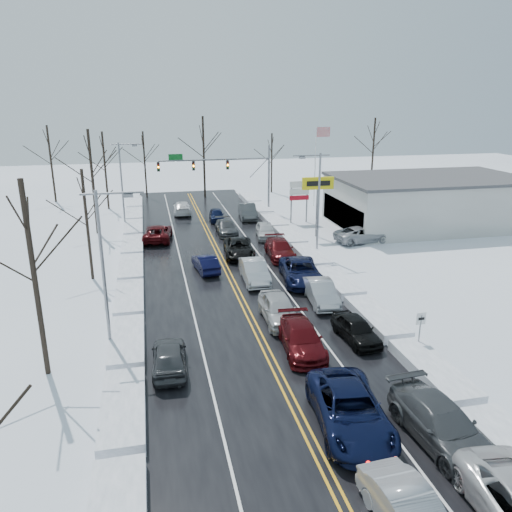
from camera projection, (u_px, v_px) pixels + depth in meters
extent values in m
plane|color=white|center=(245.00, 307.00, 33.50)|extent=(160.00, 160.00, 0.00)
cube|color=black|center=(240.00, 296.00, 35.36)|extent=(14.00, 84.00, 0.01)
cube|color=white|center=(130.00, 306.00, 33.81)|extent=(1.91, 72.00, 0.63)
cube|color=white|center=(340.00, 288.00, 36.92)|extent=(1.91, 72.00, 0.63)
cylinder|color=slate|center=(269.00, 179.00, 60.06)|extent=(0.24, 0.24, 8.00)
cylinder|color=slate|center=(215.00, 160.00, 57.96)|extent=(13.00, 0.18, 0.18)
cylinder|color=slate|center=(259.00, 168.00, 59.38)|extent=(2.33, 0.10, 2.33)
cube|color=#0C591E|center=(176.00, 157.00, 56.92)|extent=(1.60, 0.08, 0.70)
cube|color=black|center=(228.00, 165.00, 58.47)|extent=(0.32, 0.25, 1.05)
sphere|color=#3F0705|center=(228.00, 162.00, 58.23)|extent=(0.20, 0.20, 0.20)
sphere|color=orange|center=(228.00, 165.00, 58.32)|extent=(0.22, 0.22, 0.22)
sphere|color=black|center=(228.00, 168.00, 58.41)|extent=(0.20, 0.20, 0.20)
cube|color=black|center=(193.00, 166.00, 57.65)|extent=(0.32, 0.25, 1.05)
sphere|color=#3F0705|center=(194.00, 163.00, 57.41)|extent=(0.20, 0.20, 0.20)
sphere|color=orange|center=(194.00, 166.00, 57.50)|extent=(0.22, 0.22, 0.22)
sphere|color=black|center=(194.00, 169.00, 57.59)|extent=(0.20, 0.20, 0.20)
cube|color=black|center=(158.00, 167.00, 56.83)|extent=(0.32, 0.25, 1.05)
sphere|color=#3F0705|center=(158.00, 164.00, 56.59)|extent=(0.20, 0.20, 0.20)
sphere|color=orange|center=(158.00, 167.00, 56.68)|extent=(0.22, 0.22, 0.22)
sphere|color=black|center=(159.00, 170.00, 56.77)|extent=(0.20, 0.20, 0.20)
cylinder|color=slate|center=(317.00, 209.00, 49.68)|extent=(0.20, 0.20, 5.60)
cube|color=yellow|center=(318.00, 183.00, 48.88)|extent=(3.20, 0.30, 1.20)
cube|color=black|center=(319.00, 183.00, 48.72)|extent=(2.40, 0.04, 0.50)
cylinder|color=slate|center=(291.00, 205.00, 55.31)|extent=(0.16, 0.16, 4.00)
cylinder|color=slate|center=(307.00, 204.00, 55.68)|extent=(0.16, 0.16, 4.00)
cube|color=white|center=(300.00, 184.00, 54.80)|extent=(2.20, 0.22, 0.70)
cube|color=white|center=(299.00, 191.00, 55.04)|extent=(2.20, 0.22, 0.70)
cube|color=#B00D1D|center=(299.00, 198.00, 55.25)|extent=(2.20, 0.22, 0.50)
cylinder|color=slate|center=(419.00, 333.00, 27.41)|extent=(0.08, 0.08, 2.20)
cube|color=white|center=(421.00, 318.00, 27.13)|extent=(0.55, 0.05, 0.70)
cube|color=black|center=(421.00, 319.00, 27.10)|extent=(0.35, 0.02, 0.15)
cylinder|color=silver|center=(315.00, 167.00, 62.94)|extent=(0.14, 0.14, 10.00)
cube|color=beige|center=(428.00, 202.00, 54.39)|extent=(20.00, 12.00, 5.00)
cube|color=#262628|center=(342.00, 215.00, 52.63)|extent=(0.10, 11.00, 2.80)
cube|color=#3F3F42|center=(431.00, 178.00, 53.58)|extent=(20.40, 12.40, 0.30)
cylinder|color=slate|center=(319.00, 206.00, 43.17)|extent=(0.18, 0.18, 9.00)
cylinder|color=slate|center=(311.00, 156.00, 41.69)|extent=(3.20, 0.12, 0.12)
cube|color=slate|center=(302.00, 158.00, 41.57)|extent=(0.50, 0.25, 0.18)
cylinder|color=slate|center=(104.00, 273.00, 26.67)|extent=(0.18, 0.18, 9.00)
cylinder|color=slate|center=(112.00, 193.00, 25.52)|extent=(3.20, 0.12, 0.12)
cube|color=slate|center=(128.00, 196.00, 25.73)|extent=(0.50, 0.25, 0.18)
cylinder|color=slate|center=(122.00, 186.00, 52.70)|extent=(0.18, 0.18, 9.00)
cylinder|color=slate|center=(126.00, 144.00, 51.55)|extent=(3.20, 0.12, 0.12)
cube|color=slate|center=(135.00, 146.00, 51.76)|extent=(0.50, 0.25, 0.18)
cylinder|color=#2D231C|center=(35.00, 282.00, 24.04)|extent=(0.27, 0.27, 10.00)
cylinder|color=#2D231C|center=(87.00, 226.00, 37.49)|extent=(0.23, 0.23, 8.50)
cylinder|color=#2D231C|center=(93.00, 183.00, 50.06)|extent=(0.28, 0.28, 10.50)
cylinder|color=#2D231C|center=(105.00, 171.00, 61.45)|extent=(0.25, 0.25, 9.50)
cylinder|color=#2D231C|center=(51.00, 164.00, 65.48)|extent=(0.27, 0.27, 10.00)
cylinder|color=#2D231C|center=(145.00, 165.00, 69.02)|extent=(0.24, 0.24, 9.00)
cylinder|color=#2D231C|center=(204.00, 157.00, 68.49)|extent=(0.29, 0.29, 11.00)
cylinder|color=#2D231C|center=(272.00, 163.00, 72.32)|extent=(0.23, 0.23, 8.50)
cylinder|color=#2D231C|center=(373.00, 153.00, 75.76)|extent=(0.28, 0.28, 10.50)
imported|color=black|center=(349.00, 427.00, 21.40)|extent=(3.51, 6.41, 1.70)
imported|color=#47090D|center=(301.00, 350.00, 27.85)|extent=(2.53, 5.34, 1.50)
imported|color=#B8B8BA|center=(278.00, 321.00, 31.48)|extent=(2.07, 4.96, 1.68)
imported|color=#AEB1B7|center=(254.00, 281.00, 38.24)|extent=(1.89, 5.05, 1.65)
imported|color=black|center=(239.00, 256.00, 44.30)|extent=(3.01, 5.65, 1.51)
imported|color=#3F4144|center=(226.00, 234.00, 51.35)|extent=(1.99, 4.84, 1.40)
imported|color=black|center=(217.00, 221.00, 56.84)|extent=(1.90, 4.12, 1.37)
imported|color=#424447|center=(439.00, 441.00, 20.52)|extent=(2.70, 5.83, 1.65)
imported|color=black|center=(355.00, 340.00, 29.02)|extent=(1.97, 4.26, 1.41)
imported|color=#A0A2A7|center=(321.00, 303.00, 34.25)|extent=(2.04, 4.81, 1.55)
imported|color=black|center=(300.00, 282.00, 38.19)|extent=(3.54, 6.31, 1.66)
imported|color=#48090C|center=(280.00, 257.00, 43.89)|extent=(2.46, 5.40, 1.53)
imported|color=silver|center=(266.00, 238.00, 49.95)|extent=(2.42, 4.71, 1.53)
imported|color=#3B3E40|center=(248.00, 219.00, 57.81)|extent=(2.20, 5.25, 1.69)
imported|color=black|center=(206.00, 271.00, 40.44)|extent=(1.98, 4.31, 1.37)
imported|color=#45090C|center=(158.00, 240.00, 49.12)|extent=(3.22, 5.80, 1.54)
imported|color=white|center=(183.00, 214.00, 60.17)|extent=(2.40, 5.29, 1.50)
imported|color=#3A3C3F|center=(170.00, 369.00, 25.92)|extent=(1.95, 4.46, 1.50)
imported|color=#A4A6AC|center=(362.00, 242.00, 48.52)|extent=(5.76, 3.19, 1.52)
imported|color=#A9ABB1|center=(377.00, 234.00, 51.48)|extent=(1.89, 4.59, 1.33)
imported|color=black|center=(339.00, 221.00, 56.66)|extent=(2.14, 5.07, 1.71)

